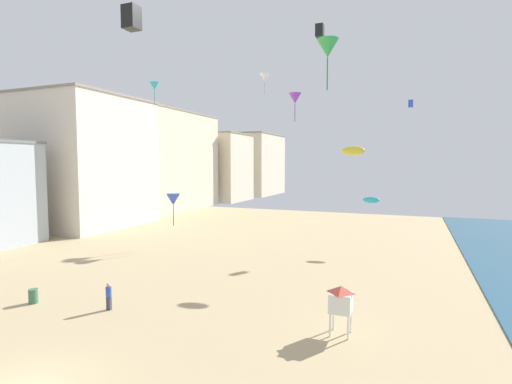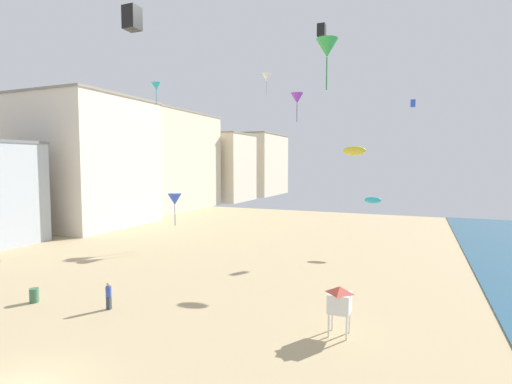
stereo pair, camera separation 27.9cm
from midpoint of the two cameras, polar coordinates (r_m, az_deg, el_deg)
boardwalk_hotel_mid at (r=60.41m, az=-23.93°, el=4.05°), size 15.78×15.74×17.96m
boardwalk_hotel_far at (r=76.60m, az=-12.29°, el=4.46°), size 10.60×21.73×18.44m
boardwalk_hotel_distant at (r=92.52m, az=-5.64°, el=3.63°), size 15.16×13.13×15.68m
boardwalk_hotel_furthest at (r=110.48m, az=-0.72°, el=4.06°), size 16.36×19.66×16.89m
kite_flyer at (r=25.71m, az=-20.54°, el=-13.90°), size 0.34×0.34×1.64m
lifeguard_stand at (r=21.02m, az=12.56°, el=-15.22°), size 1.10×1.10×2.55m
beach_trash_bin at (r=29.00m, az=-29.55°, el=-13.07°), size 0.56×0.56×0.90m
kite_white_delta at (r=53.83m, az=1.72°, el=16.47°), size 1.26×1.26×2.87m
kite_black_box at (r=47.78m, az=9.79°, el=22.35°), size 0.88×0.88×1.39m
kite_purple_delta at (r=52.01m, az=6.20°, el=13.53°), size 1.62×1.62×3.69m
kite_blue_box at (r=48.59m, az=22.23°, el=11.97°), size 0.52×0.52×0.82m
kite_blue_delta at (r=40.33m, az=-11.66°, el=-1.07°), size 1.45×1.45×3.30m
kite_cyan_delta at (r=44.35m, az=-14.27°, el=14.80°), size 1.02×1.02×2.31m
kite_black_box_2 at (r=30.89m, az=-17.48°, el=23.18°), size 1.02×1.02×1.60m
kite_cyan_parafoil at (r=40.55m, az=16.98°, el=-1.16°), size 1.64×0.46×0.64m
kite_green_delta at (r=23.50m, az=10.74°, el=20.04°), size 1.23×1.23×2.80m
kite_yellow_parafoil at (r=33.47m, az=14.46°, el=5.90°), size 1.90×0.53×0.74m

